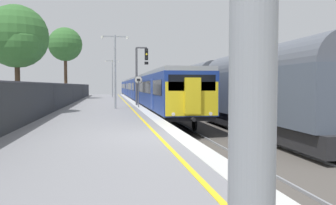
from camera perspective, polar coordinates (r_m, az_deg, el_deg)
The scene contains 9 objects.
ground at distance 12.28m, azimuth 12.56°, elevation -8.00°, with size 17.40×110.00×1.21m.
commuter_train_at_platform at distance 46.72m, azimuth -4.68°, elevation 2.30°, with size 2.83×60.36×3.81m.
freight_train_adjacent_track at distance 41.17m, azimuth 1.63°, elevation 2.58°, with size 2.60×60.73×4.59m.
signal_gantry at distance 29.66m, azimuth -4.69°, elevation 5.55°, with size 1.10×0.24×4.95m.
speed_limit_sign at distance 26.44m, azimuth -4.89°, elevation 2.52°, with size 0.59×0.08×2.41m.
platform_lamp_mid at distance 25.34m, azimuth -8.73°, elevation 6.12°, with size 2.00×0.20×5.31m.
platform_lamp_far at distance 49.65m, azimuth -9.18°, elevation 4.46°, with size 2.00×0.20×5.27m.
background_tree_left at distance 46.10m, azimuth -16.54°, elevation 9.03°, with size 4.22×4.22×8.99m.
background_tree_centre at distance 22.56m, azimuth -23.58°, elevation 9.68°, with size 3.72×3.72×6.46m.
Camera 1 is at (-1.94, -11.16, 1.68)m, focal length 36.94 mm.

